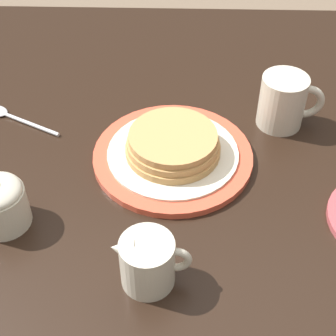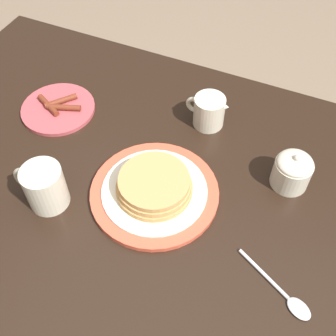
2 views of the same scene
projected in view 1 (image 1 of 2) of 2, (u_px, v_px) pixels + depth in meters
dining_table at (149, 182)px, 0.98m from camera, size 1.42×0.97×0.74m
pancake_plate at (173, 150)px, 0.85m from camera, size 0.27×0.27×0.05m
coffee_mug at (284, 101)px, 0.90m from camera, size 0.11×0.08×0.10m
creamer_pitcher at (147, 262)px, 0.66m from camera, size 0.11×0.07×0.08m
spoon at (8, 115)px, 0.94m from camera, size 0.16×0.09×0.01m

